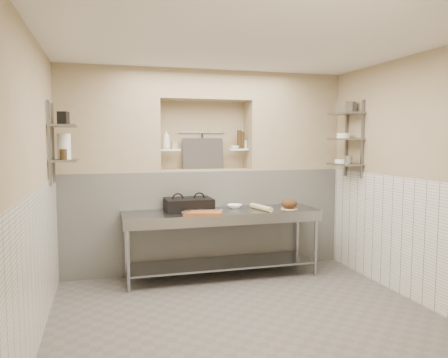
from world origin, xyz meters
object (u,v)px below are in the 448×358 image
object	(u,v)px
prep_table	(222,230)
cutting_board	(203,213)
panini_press	(189,205)
rolling_pin	(261,207)
bottle_soap	(166,139)
jug_left	(64,146)
bread_loaf	(289,203)
mixing_bowl	(234,206)
bowl_alcove	(235,147)

from	to	relation	value
prep_table	cutting_board	distance (m)	0.47
panini_press	rolling_pin	world-z (taller)	panini_press
bottle_soap	jug_left	size ratio (longest dim) A/B	0.91
panini_press	bread_loaf	bearing A→B (deg)	-10.76
cutting_board	jug_left	world-z (taller)	jug_left
mixing_bowl	jug_left	world-z (taller)	jug_left
jug_left	bread_loaf	bearing A→B (deg)	-0.52
rolling_pin	bread_loaf	world-z (taller)	bread_loaf
cutting_board	rolling_pin	bearing A→B (deg)	9.33
prep_table	bottle_soap	size ratio (longest dim) A/B	9.56
prep_table	jug_left	distance (m)	2.24
cutting_board	bowl_alcove	bearing A→B (deg)	49.96
bread_loaf	rolling_pin	bearing A→B (deg)	175.98
jug_left	bowl_alcove	bearing A→B (deg)	15.73
prep_table	bottle_soap	distance (m)	1.47
panini_press	bottle_soap	distance (m)	0.98
panini_press	bowl_alcove	xyz separation A→B (m)	(0.77, 0.44, 0.75)
cutting_board	jug_left	size ratio (longest dim) A/B	1.58
prep_table	panini_press	size ratio (longest dim) A/B	4.20
bread_loaf	bowl_alcove	world-z (taller)	bowl_alcove
panini_press	bowl_alcove	size ratio (longest dim) A/B	4.52
bowl_alcove	jug_left	world-z (taller)	jug_left
panini_press	jug_left	distance (m)	1.72
bread_loaf	bottle_soap	bearing A→B (deg)	157.94
rolling_pin	prep_table	bearing A→B (deg)	171.61
cutting_board	bread_loaf	xyz separation A→B (m)	(1.22, 0.11, 0.06)
mixing_bowl	bottle_soap	bearing A→B (deg)	158.17
bottle_soap	jug_left	bearing A→B (deg)	-154.59
bowl_alcove	prep_table	bearing A→B (deg)	-121.64
prep_table	panini_press	distance (m)	0.56
panini_press	mixing_bowl	bearing A→B (deg)	3.61
cutting_board	mixing_bowl	bearing A→B (deg)	36.34
prep_table	jug_left	xyz separation A→B (m)	(-1.94, -0.08, 1.12)
prep_table	bowl_alcove	size ratio (longest dim) A/B	19.01
prep_table	bread_loaf	world-z (taller)	bread_loaf
prep_table	bread_loaf	bearing A→B (deg)	-6.52
bowl_alcove	panini_press	bearing A→B (deg)	-150.39
prep_table	bottle_soap	bearing A→B (deg)	140.91
panini_press	cutting_board	distance (m)	0.37
cutting_board	bread_loaf	bearing A→B (deg)	5.07
bread_loaf	prep_table	bearing A→B (deg)	173.48
rolling_pin	jug_left	bearing A→B (deg)	-179.95
bottle_soap	panini_press	bearing A→B (deg)	-60.35
rolling_pin	cutting_board	bearing A→B (deg)	-170.67
prep_table	jug_left	size ratio (longest dim) A/B	8.66
cutting_board	bowl_alcove	world-z (taller)	bowl_alcove
jug_left	mixing_bowl	bearing A→B (deg)	6.78
panini_press	rolling_pin	xyz separation A→B (m)	(0.95, -0.20, -0.05)
bowl_alcove	jug_left	bearing A→B (deg)	-164.27
bread_loaf	jug_left	bearing A→B (deg)	179.48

